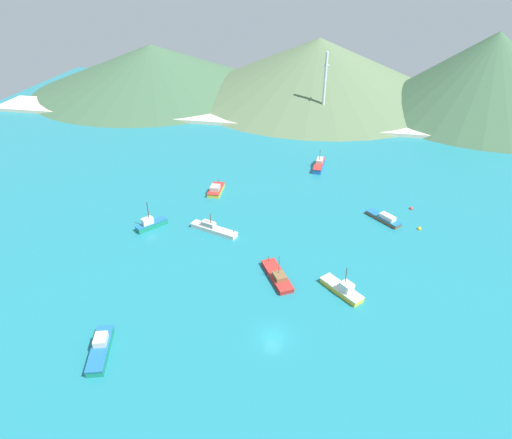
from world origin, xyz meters
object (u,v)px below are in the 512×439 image
at_px(fishing_boat_5, 319,165).
at_px(buoy_2, 411,208).
at_px(fishing_boat_6, 216,189).
at_px(buoy_1, 419,229).
at_px(fishing_boat_3, 100,349).
at_px(radio_tower, 324,88).
at_px(fishing_boat_1, 213,229).
at_px(fishing_boat_2, 151,224).
at_px(fishing_boat_4, 277,276).
at_px(fishing_boat_0, 343,289).
at_px(fishing_boat_7, 384,218).

height_order(fishing_boat_5, buoy_2, fishing_boat_5).
bearing_deg(buoy_2, fishing_boat_6, -179.86).
xyz_separation_m(fishing_boat_5, buoy_1, (24.00, -28.67, -0.78)).
bearing_deg(fishing_boat_3, radio_tower, 76.55).
bearing_deg(fishing_boat_5, radio_tower, 92.25).
distance_m(fishing_boat_1, fishing_boat_3, 37.40).
distance_m(fishing_boat_3, radio_tower, 116.05).
distance_m(fishing_boat_1, radio_tower, 78.96).
relative_size(fishing_boat_2, fishing_boat_5, 0.74).
xyz_separation_m(fishing_boat_4, fishing_boat_6, (-20.50, 31.89, 0.13)).
distance_m(fishing_boat_4, fishing_boat_5, 51.79).
bearing_deg(fishing_boat_0, buoy_1, 56.67).
relative_size(buoy_1, buoy_2, 1.06).
relative_size(fishing_boat_0, fishing_boat_5, 0.89).
distance_m(fishing_boat_4, radio_tower, 90.24).
relative_size(fishing_boat_2, buoy_1, 7.83).
bearing_deg(fishing_boat_5, buoy_2, -40.21).
bearing_deg(fishing_boat_6, fishing_boat_0, -45.98).
xyz_separation_m(fishing_boat_1, buoy_1, (44.58, 9.24, -0.57)).
height_order(fishing_boat_3, buoy_2, fishing_boat_3).
bearing_deg(fishing_boat_2, fishing_boat_3, -80.10).
bearing_deg(radio_tower, fishing_boat_0, -84.23).
bearing_deg(fishing_boat_2, buoy_1, 9.95).
distance_m(fishing_boat_0, fishing_boat_6, 46.86).
distance_m(fishing_boat_5, buoy_1, 37.40).
xyz_separation_m(fishing_boat_0, fishing_boat_7, (8.82, 27.14, -0.16)).
height_order(fishing_boat_3, fishing_boat_6, fishing_boat_3).
height_order(fishing_boat_0, fishing_boat_7, fishing_boat_0).
bearing_deg(buoy_1, fishing_boat_4, -141.00).
distance_m(fishing_boat_0, fishing_boat_7, 28.54).
distance_m(fishing_boat_0, buoy_1, 29.62).
bearing_deg(radio_tower, fishing_boat_3, -103.45).
distance_m(fishing_boat_2, fishing_boat_5, 52.06).
relative_size(fishing_boat_0, radio_tower, 0.33).
bearing_deg(buoy_2, fishing_boat_1, -157.29).
bearing_deg(fishing_boat_4, fishing_boat_6, 122.73).
xyz_separation_m(fishing_boat_2, fishing_boat_6, (9.72, 19.23, -0.23)).
bearing_deg(buoy_1, radio_tower, 110.98).
bearing_deg(buoy_2, fishing_boat_3, -133.19).
height_order(fishing_boat_1, fishing_boat_7, fishing_boat_1).
height_order(fishing_boat_3, fishing_boat_5, fishing_boat_5).
relative_size(fishing_boat_0, fishing_boat_7, 1.03).
height_order(fishing_boat_1, buoy_2, fishing_boat_1).
bearing_deg(buoy_2, fishing_boat_2, -161.47).
distance_m(fishing_boat_0, fishing_boat_4, 12.20).
height_order(fishing_boat_4, fishing_boat_6, fishing_boat_4).
relative_size(fishing_boat_4, fishing_boat_5, 1.10).
bearing_deg(fishing_boat_5, fishing_boat_6, -141.56).
height_order(fishing_boat_7, buoy_1, fishing_boat_7).
xyz_separation_m(fishing_boat_2, buoy_2, (57.72, 19.35, -0.84)).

